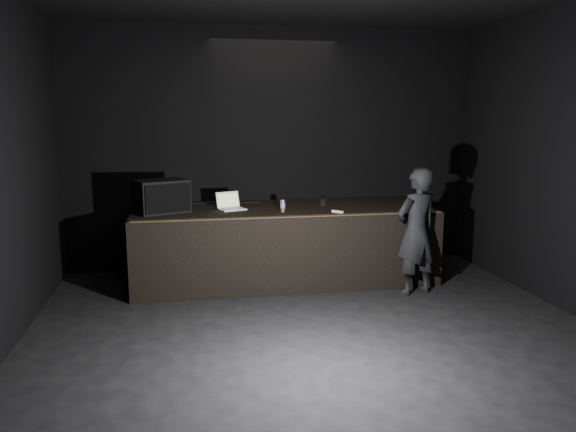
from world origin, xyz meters
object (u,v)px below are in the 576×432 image
Objects in this scene: beer_can at (283,206)px; person at (416,231)px; stage_riser at (283,243)px; stage_monitor at (162,196)px; laptop at (230,205)px.

beer_can is 0.10× the size of person.
stage_monitor reaches higher than stage_riser.
person is (3.14, -0.85, -0.41)m from stage_monitor.
beer_can is (0.66, -0.31, 0.02)m from laptop.
person is at bearing -31.68° from stage_riser.
stage_monitor is at bearing -33.00° from person.
person is at bearing -43.04° from laptop.
person reaches higher than stage_riser.
stage_monitor is at bearing 172.12° from beer_can.
person reaches higher than beer_can.
stage_riser is 9.81× the size of laptop.
person is (2.25, -0.95, -0.25)m from laptop.
laptop is at bearing -16.34° from stage_monitor.
stage_monitor reaches higher than laptop.
stage_monitor is 1.57m from beer_can.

